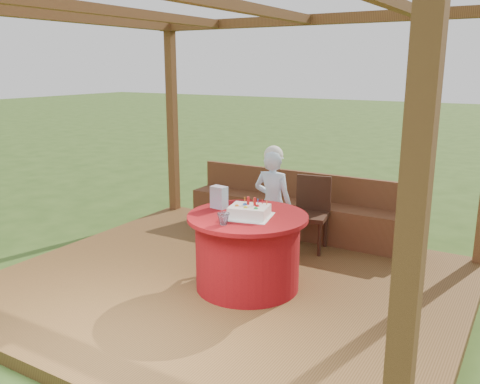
{
  "coord_description": "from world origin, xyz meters",
  "views": [
    {
      "loc": [
        2.56,
        -4.04,
        2.24
      ],
      "look_at": [
        0.0,
        0.25,
        1.0
      ],
      "focal_mm": 38.0,
      "sensor_mm": 36.0,
      "label": 1
    }
  ],
  "objects_px": {
    "bench": "(298,215)",
    "drinking_glass": "(223,219)",
    "table": "(247,251)",
    "birthday_cake": "(249,211)",
    "gift_bag": "(219,197)",
    "elderly_woman": "(273,201)",
    "chair": "(311,210)"
  },
  "relations": [
    {
      "from": "birthday_cake",
      "to": "drinking_glass",
      "type": "distance_m",
      "value": 0.33
    },
    {
      "from": "birthday_cake",
      "to": "drinking_glass",
      "type": "height_order",
      "value": "birthday_cake"
    },
    {
      "from": "bench",
      "to": "drinking_glass",
      "type": "relative_size",
      "value": 26.42
    },
    {
      "from": "elderly_woman",
      "to": "birthday_cake",
      "type": "distance_m",
      "value": 0.96
    },
    {
      "from": "drinking_glass",
      "to": "gift_bag",
      "type": "bearing_deg",
      "value": 127.14
    },
    {
      "from": "birthday_cake",
      "to": "drinking_glass",
      "type": "xyz_separation_m",
      "value": [
        -0.08,
        -0.32,
        -0.0
      ]
    },
    {
      "from": "table",
      "to": "elderly_woman",
      "type": "bearing_deg",
      "value": 101.48
    },
    {
      "from": "chair",
      "to": "drinking_glass",
      "type": "height_order",
      "value": "chair"
    },
    {
      "from": "table",
      "to": "bench",
      "type": "bearing_deg",
      "value": 97.91
    },
    {
      "from": "bench",
      "to": "table",
      "type": "height_order",
      "value": "bench"
    },
    {
      "from": "bench",
      "to": "birthday_cake",
      "type": "xyz_separation_m",
      "value": [
        0.29,
        -1.78,
        0.53
      ]
    },
    {
      "from": "gift_bag",
      "to": "drinking_glass",
      "type": "distance_m",
      "value": 0.55
    },
    {
      "from": "elderly_woman",
      "to": "birthday_cake",
      "type": "height_order",
      "value": "elderly_woman"
    },
    {
      "from": "chair",
      "to": "drinking_glass",
      "type": "bearing_deg",
      "value": -94.08
    },
    {
      "from": "chair",
      "to": "birthday_cake",
      "type": "xyz_separation_m",
      "value": [
        -0.04,
        -1.4,
        0.32
      ]
    },
    {
      "from": "bench",
      "to": "birthday_cake",
      "type": "bearing_deg",
      "value": -80.85
    },
    {
      "from": "elderly_woman",
      "to": "drinking_glass",
      "type": "xyz_separation_m",
      "value": [
        0.14,
        -1.25,
        0.15
      ]
    },
    {
      "from": "birthday_cake",
      "to": "gift_bag",
      "type": "relative_size",
      "value": 2.18
    },
    {
      "from": "table",
      "to": "drinking_glass",
      "type": "bearing_deg",
      "value": -95.77
    },
    {
      "from": "table",
      "to": "chair",
      "type": "relative_size",
      "value": 1.34
    },
    {
      "from": "elderly_woman",
      "to": "chair",
      "type": "bearing_deg",
      "value": 61.24
    },
    {
      "from": "chair",
      "to": "elderly_woman",
      "type": "xyz_separation_m",
      "value": [
        -0.26,
        -0.48,
        0.17
      ]
    },
    {
      "from": "chair",
      "to": "bench",
      "type": "bearing_deg",
      "value": 131.12
    },
    {
      "from": "bench",
      "to": "table",
      "type": "bearing_deg",
      "value": -82.09
    },
    {
      "from": "birthday_cake",
      "to": "elderly_woman",
      "type": "bearing_deg",
      "value": 103.62
    },
    {
      "from": "bench",
      "to": "chair",
      "type": "bearing_deg",
      "value": -48.88
    },
    {
      "from": "gift_bag",
      "to": "chair",
      "type": "bearing_deg",
      "value": 77.78
    },
    {
      "from": "table",
      "to": "birthday_cake",
      "type": "height_order",
      "value": "birthday_cake"
    },
    {
      "from": "chair",
      "to": "birthday_cake",
      "type": "relative_size",
      "value": 1.77
    },
    {
      "from": "chair",
      "to": "birthday_cake",
      "type": "height_order",
      "value": "birthday_cake"
    },
    {
      "from": "table",
      "to": "birthday_cake",
      "type": "bearing_deg",
      "value": -46.87
    },
    {
      "from": "birthday_cake",
      "to": "drinking_glass",
      "type": "bearing_deg",
      "value": -104.58
    }
  ]
}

